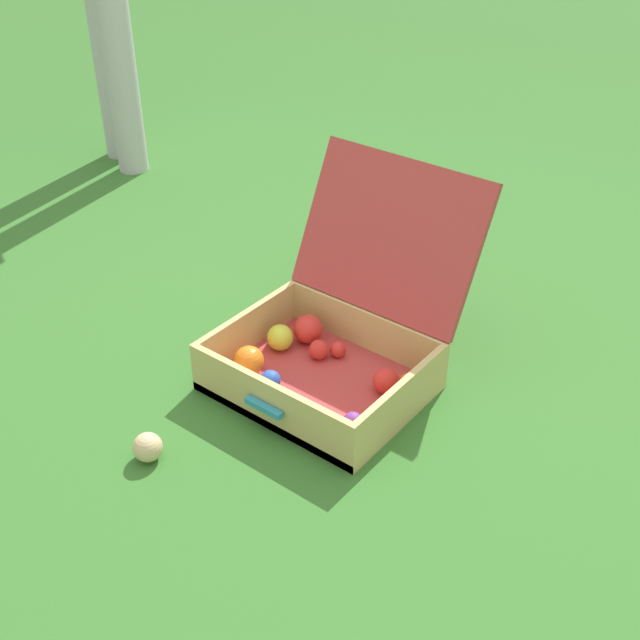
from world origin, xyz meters
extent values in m
plane|color=#336B28|center=(0.00, 0.00, 0.00)|extent=(16.00, 16.00, 0.00)
cube|color=#B23838|center=(-0.08, -0.06, 0.01)|extent=(0.52, 0.42, 0.03)
cube|color=tan|center=(-0.33, -0.06, 0.07)|extent=(0.02, 0.42, 0.14)
cube|color=tan|center=(0.17, -0.06, 0.07)|extent=(0.02, 0.42, 0.14)
cube|color=tan|center=(-0.08, -0.26, 0.07)|extent=(0.49, 0.02, 0.14)
cube|color=tan|center=(-0.08, 0.14, 0.07)|extent=(0.49, 0.02, 0.14)
cube|color=#B23838|center=(-0.08, 0.24, 0.33)|extent=(0.52, 0.20, 0.39)
cube|color=teal|center=(-0.08, -0.28, 0.08)|extent=(0.11, 0.02, 0.02)
sphere|color=purple|center=(0.10, -0.16, 0.05)|extent=(0.05, 0.05, 0.05)
sphere|color=orange|center=(0.13, 0.05, 0.05)|extent=(0.05, 0.05, 0.05)
sphere|color=red|center=(-0.14, 0.02, 0.05)|extent=(0.05, 0.05, 0.05)
sphere|color=red|center=(-0.11, 0.06, 0.05)|extent=(0.04, 0.04, 0.04)
sphere|color=blue|center=(-0.16, -0.16, 0.05)|extent=(0.05, 0.05, 0.05)
sphere|color=orange|center=(-0.25, -0.15, 0.07)|extent=(0.08, 0.08, 0.08)
sphere|color=red|center=(0.08, 0.01, 0.06)|extent=(0.07, 0.07, 0.07)
sphere|color=red|center=(-0.22, 0.07, 0.07)|extent=(0.08, 0.08, 0.08)
sphere|color=#CCDB38|center=(-0.26, -0.01, 0.06)|extent=(0.07, 0.07, 0.07)
sphere|color=#D1B784|center=(-0.23, -0.52, 0.04)|extent=(0.07, 0.07, 0.07)
cylinder|color=#B2B2B7|center=(-1.75, 0.69, 0.47)|extent=(0.12, 0.12, 0.94)
cylinder|color=#B2B2B7|center=(-1.58, 0.62, 0.47)|extent=(0.12, 0.12, 0.94)
camera|label=1|loc=(0.97, -1.39, 1.35)|focal=45.67mm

